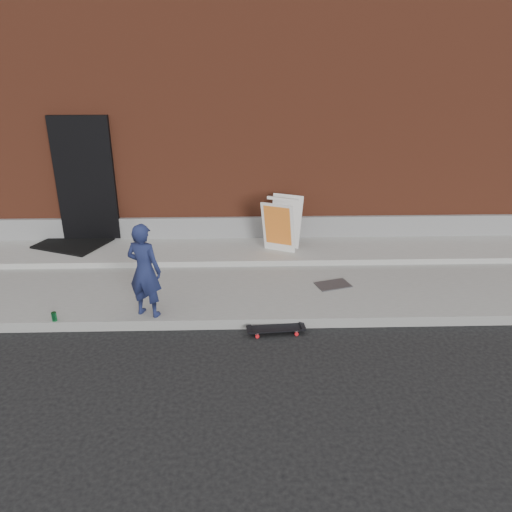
{
  "coord_description": "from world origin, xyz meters",
  "views": [
    {
      "loc": [
        0.23,
        -5.96,
        3.59
      ],
      "look_at": [
        0.42,
        0.8,
        0.76
      ],
      "focal_mm": 35.0,
      "sensor_mm": 36.0,
      "label": 1
    }
  ],
  "objects_px": {
    "soda_can": "(54,317)",
    "child": "(144,271)",
    "skateboard": "(276,329)",
    "pizza_sign": "(282,224)"
  },
  "relations": [
    {
      "from": "child",
      "to": "soda_can",
      "type": "distance_m",
      "value": 1.39
    },
    {
      "from": "pizza_sign",
      "to": "skateboard",
      "type": "bearing_deg",
      "value": -95.84
    },
    {
      "from": "skateboard",
      "to": "pizza_sign",
      "type": "distance_m",
      "value": 2.56
    },
    {
      "from": "pizza_sign",
      "to": "soda_can",
      "type": "distance_m",
      "value": 4.03
    },
    {
      "from": "skateboard",
      "to": "pizza_sign",
      "type": "height_order",
      "value": "pizza_sign"
    },
    {
      "from": "skateboard",
      "to": "soda_can",
      "type": "xyz_separation_m",
      "value": [
        -3.02,
        0.17,
        0.14
      ]
    },
    {
      "from": "soda_can",
      "to": "child",
      "type": "bearing_deg",
      "value": 6.86
    },
    {
      "from": "skateboard",
      "to": "soda_can",
      "type": "bearing_deg",
      "value": 176.77
    },
    {
      "from": "child",
      "to": "skateboard",
      "type": "xyz_separation_m",
      "value": [
        1.77,
        -0.32,
        -0.75
      ]
    },
    {
      "from": "child",
      "to": "soda_can",
      "type": "xyz_separation_m",
      "value": [
        -1.25,
        -0.15,
        -0.6
      ]
    }
  ]
}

